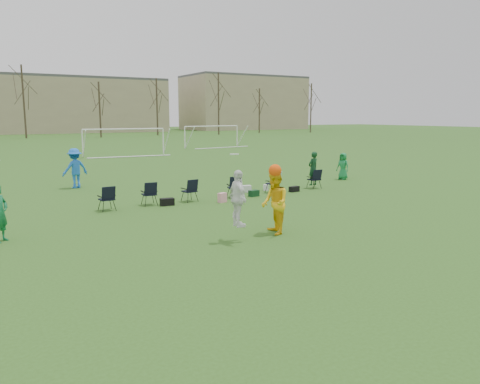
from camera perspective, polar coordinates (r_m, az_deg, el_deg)
ground at (r=13.71m, az=9.53°, el=-6.22°), size 260.00×260.00×0.00m
fielder_blue at (r=24.98m, az=-19.47°, el=2.74°), size 1.45×1.07×2.01m
fielder_green_far at (r=27.37m, az=12.43°, el=3.09°), size 0.66×0.85×1.53m
center_contest at (r=14.12m, az=2.89°, el=-1.07°), size 2.15×1.25×2.57m
sideline_setup at (r=21.11m, az=-0.54°, el=0.87°), size 11.16×2.09×1.84m
goal_mid at (r=43.95m, az=-13.94°, el=6.84°), size 7.40×0.63×2.46m
goal_right at (r=54.02m, az=-3.43°, el=7.52°), size 7.35×1.14×2.46m
tree_line at (r=80.42m, az=-24.54°, el=9.56°), size 110.28×3.28×11.40m
building_row at (r=107.20m, az=-22.61°, el=9.91°), size 126.00×16.00×13.00m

